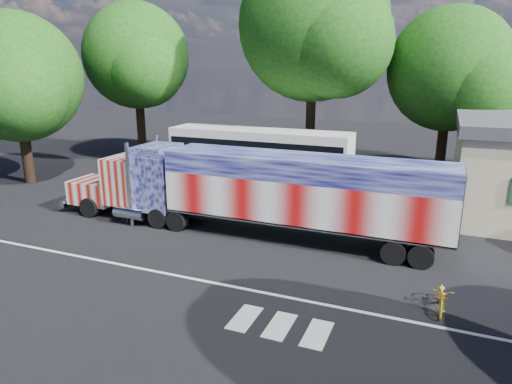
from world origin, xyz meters
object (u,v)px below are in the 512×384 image
at_px(bicycle, 442,297).
at_px(tree_nw_a, 138,57).
at_px(semi_truck, 253,190).
at_px(tree_ne_a, 452,70).
at_px(woman, 124,207).
at_px(tree_n_mid, 316,26).
at_px(tree_w_a, 17,78).
at_px(coach_bus, 259,155).

relative_size(bicycle, tree_nw_a, 0.14).
bearing_deg(semi_truck, tree_ne_a, 62.94).
xyz_separation_m(woman, tree_n_mid, (5.85, 14.86, 9.72)).
height_order(tree_ne_a, tree_w_a, tree_ne_a).
bearing_deg(bicycle, tree_nw_a, 144.22).
xyz_separation_m(coach_bus, bicycle, (11.97, -13.54, -1.41)).
xyz_separation_m(tree_ne_a, tree_w_a, (-26.22, -12.67, -0.48)).
relative_size(coach_bus, tree_n_mid, 0.79).
xyz_separation_m(woman, tree_ne_a, (15.05, 16.87, 6.76)).
bearing_deg(tree_ne_a, coach_bus, -150.02).
bearing_deg(tree_w_a, bicycle, -15.90).
distance_m(woman, tree_n_mid, 18.69).
bearing_deg(tree_w_a, coach_bus, 22.24).
relative_size(semi_truck, tree_ne_a, 1.69).
xyz_separation_m(coach_bus, woman, (-3.44, -10.18, -1.15)).
xyz_separation_m(tree_ne_a, tree_n_mid, (-9.21, -2.02, 2.96)).
distance_m(woman, bicycle, 15.77).
distance_m(coach_bus, woman, 10.80).
distance_m(tree_ne_a, tree_n_mid, 9.88).
distance_m(woman, tree_nw_a, 17.45).
height_order(semi_truck, tree_nw_a, tree_nw_a).
relative_size(coach_bus, tree_nw_a, 0.99).
bearing_deg(woman, tree_n_mid, 73.59).
height_order(woman, tree_nw_a, tree_nw_a).
bearing_deg(tree_nw_a, coach_bus, -14.84).
bearing_deg(woman, tree_w_a, 164.46).
bearing_deg(bicycle, semi_truck, 152.71).
bearing_deg(semi_truck, tree_n_mid, 94.29).
height_order(coach_bus, tree_w_a, tree_w_a).
relative_size(woman, tree_w_a, 0.13).
distance_m(semi_truck, tree_ne_a, 18.71).
bearing_deg(tree_w_a, tree_n_mid, 32.05).
distance_m(tree_ne_a, tree_w_a, 29.13).
xyz_separation_m(bicycle, tree_ne_a, (-0.35, 20.24, 7.02)).
relative_size(tree_n_mid, tree_w_a, 1.41).
height_order(coach_bus, tree_nw_a, tree_nw_a).
height_order(tree_n_mid, tree_w_a, tree_n_mid).
distance_m(coach_bus, bicycle, 18.13).
xyz_separation_m(tree_ne_a, tree_nw_a, (-23.33, -3.60, 0.97)).
relative_size(tree_ne_a, tree_n_mid, 0.74).
distance_m(bicycle, tree_n_mid, 22.87).
bearing_deg(tree_n_mid, tree_nw_a, -173.62).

